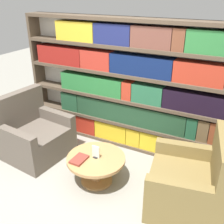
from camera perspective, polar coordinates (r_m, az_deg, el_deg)
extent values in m
plane|color=gray|center=(3.49, -6.53, -17.12)|extent=(14.00, 14.00, 0.00)
cube|color=silver|center=(4.09, 4.14, 6.00)|extent=(3.48, 0.05, 1.99)
cube|color=brown|center=(4.90, -15.39, 8.45)|extent=(0.05, 0.30, 1.99)
cube|color=brown|center=(4.41, 3.09, -6.49)|extent=(3.38, 0.30, 0.05)
cube|color=brown|center=(4.22, 3.21, -2.17)|extent=(3.38, 0.30, 0.05)
cube|color=brown|center=(4.05, 3.34, 2.83)|extent=(3.38, 0.30, 0.05)
cube|color=brown|center=(3.92, 3.49, 8.22)|extent=(3.38, 0.30, 0.05)
cube|color=brown|center=(3.82, 3.65, 13.94)|extent=(3.38, 0.30, 0.05)
cube|color=brown|center=(3.77, 3.82, 19.53)|extent=(3.38, 0.30, 0.05)
cube|color=#A62718|center=(4.74, -8.00, -1.84)|extent=(0.91, 0.20, 0.30)
cube|color=gold|center=(4.39, 0.08, -3.93)|extent=(0.57, 0.20, 0.30)
cube|color=gold|center=(4.25, 4.98, -5.16)|extent=(0.23, 0.20, 0.30)
cube|color=gold|center=(4.07, 14.92, -7.51)|extent=(1.27, 0.20, 0.30)
cube|color=#235133|center=(4.60, -8.65, 2.50)|extent=(0.33, 0.20, 0.32)
cube|color=#22472D|center=(4.11, 3.66, -0.17)|extent=(1.81, 0.20, 0.32)
cube|color=#1F5236|center=(3.86, 17.11, -3.07)|extent=(0.15, 0.20, 0.32)
cube|color=brown|center=(3.85, 19.34, -3.54)|extent=(0.15, 0.20, 0.32)
cube|color=brown|center=(3.83, 23.20, -4.33)|extent=(0.37, 0.20, 0.32)
cube|color=#2B793A|center=(4.24, -4.27, 6.21)|extent=(1.10, 0.20, 0.28)
cube|color=#B83723|center=(3.96, 3.63, 4.83)|extent=(0.15, 0.20, 0.28)
cube|color=#286745|center=(3.86, 7.91, 4.03)|extent=(0.46, 0.20, 0.28)
cube|color=black|center=(3.69, 19.25, 1.82)|extent=(1.07, 0.20, 0.28)
cube|color=maroon|center=(4.45, -10.95, 12.14)|extent=(0.83, 0.20, 0.28)
cube|color=#B63124|center=(4.08, -3.23, 11.34)|extent=(0.51, 0.20, 0.28)
cube|color=navy|center=(3.77, 6.45, 10.06)|extent=(0.93, 0.20, 0.28)
cube|color=#B23320|center=(3.58, 18.44, 8.07)|extent=(0.64, 0.20, 0.28)
cube|color=gold|center=(4.18, -7.61, 17.10)|extent=(0.67, 0.20, 0.28)
cube|color=navy|center=(3.86, 0.40, 16.64)|extent=(0.57, 0.20, 0.28)
cube|color=brown|center=(3.64, 8.78, 15.82)|extent=(0.56, 0.20, 0.28)
cube|color=brown|center=(3.54, 14.59, 15.06)|extent=(0.16, 0.20, 0.28)
cube|color=#2E783A|center=(3.46, 22.67, 13.74)|extent=(0.81, 0.20, 0.28)
cube|color=brown|center=(4.19, -15.85, -6.33)|extent=(0.90, 0.96, 0.43)
cube|color=brown|center=(4.22, -19.69, 0.67)|extent=(0.23, 0.89, 0.53)
cube|color=brown|center=(3.80, -19.91, -5.23)|extent=(0.68, 0.19, 0.17)
cube|color=brown|center=(4.23, -11.89, -0.98)|extent=(0.68, 0.19, 0.17)
cube|color=olive|center=(3.32, 15.40, -15.85)|extent=(0.96, 1.02, 0.43)
cube|color=olive|center=(3.06, 22.81, -9.71)|extent=(0.29, 0.90, 0.53)
cube|color=olive|center=(3.45, 15.17, -7.85)|extent=(0.69, 0.24, 0.17)
cube|color=olive|center=(2.83, 14.20, -16.07)|extent=(0.69, 0.24, 0.17)
cylinder|color=#AD7F4C|center=(3.55, -3.42, -12.59)|extent=(0.14, 0.14, 0.34)
cylinder|color=#AD7F4C|center=(3.64, -3.36, -14.51)|extent=(0.42, 0.42, 0.03)
cylinder|color=#AD7F4C|center=(3.43, -3.50, -10.09)|extent=(0.76, 0.76, 0.04)
cube|color=black|center=(3.42, -3.51, -9.75)|extent=(0.06, 0.06, 0.01)
cube|color=silver|center=(3.37, -3.55, -8.63)|extent=(0.10, 0.01, 0.17)
cube|color=brown|center=(3.38, -7.16, -10.19)|extent=(0.16, 0.24, 0.03)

